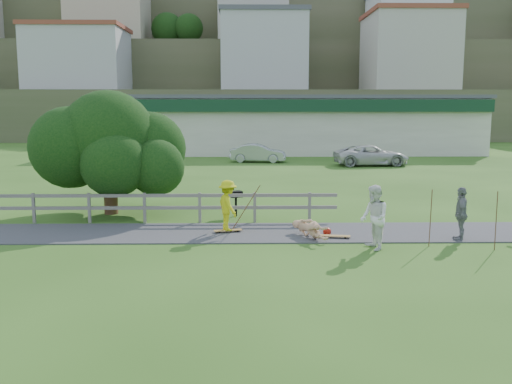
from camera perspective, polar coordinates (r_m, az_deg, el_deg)
The scene contains 19 objects.
ground at distance 17.62m, azimuth 0.04°, elevation -5.23°, with size 260.00×260.00×0.00m, color #2F5618.
path at distance 19.08m, azimuth -0.04°, elevation -4.09°, with size 34.00×3.00×0.04m, color #3D3D40.
fence at distance 21.15m, azimuth -12.74°, elevation -1.10°, with size 15.05×0.10×1.10m.
strip_mall at distance 52.25m, azimuth 3.76°, elevation 6.84°, with size 32.50×10.75×5.10m.
hillside at distance 108.89m, azimuth -0.86°, elevation 14.04°, with size 220.00×67.00×47.50m.
skater_rider at distance 18.94m, azimuth -2.83°, elevation -1.64°, with size 1.09×0.63×1.69m, color #CED013.
skater_fallen at distance 18.38m, azimuth 5.43°, elevation -3.67°, with size 1.73×0.42×0.63m, color tan.
spectator_a at distance 17.12m, azimuth 11.73°, elevation -2.53°, with size 0.93×0.73×1.92m, color white.
spectator_b at distance 19.00m, azimuth 19.80°, elevation -2.09°, with size 1.00×0.42×1.71m, color gray.
car_silver at distance 42.75m, azimuth 0.20°, elevation 3.91°, with size 1.45×4.15×1.37m, color #A8ABB0.
car_white at distance 41.12m, azimuth 11.46°, elevation 3.60°, with size 2.40×5.21×1.45m, color beige.
tree at distance 22.93m, azimuth -14.45°, elevation 2.92°, with size 5.97×5.97×4.09m, color black, non-canonical shape.
bbq at distance 21.93m, azimuth -2.02°, elevation -1.17°, with size 0.45×0.34×0.98m, color black, non-canonical shape.
longboard_rider at distance 19.10m, azimuth -2.81°, elevation -3.98°, with size 0.94×0.23×0.10m, color olive, non-canonical shape.
longboard_fallen at distance 18.45m, azimuth 7.93°, elevation -4.51°, with size 0.95×0.23×0.11m, color olive, non-canonical shape.
helmet at distance 18.84m, azimuth 7.12°, elevation -3.96°, with size 0.27×0.27×0.27m, color #A81A0B.
pole_rider at distance 19.31m, azimuth -1.02°, elevation -1.20°, with size 0.03×0.03×1.85m, color brown.
pole_spec_left at distance 17.96m, azimuth 17.06°, elevation -2.51°, with size 0.03×0.03×1.74m, color brown.
pole_spec_right at distance 18.13m, azimuth 22.88°, elevation -2.69°, with size 0.03×0.03×1.76m, color brown.
Camera 1 is at (-0.31, -17.10, 4.24)m, focal length 40.00 mm.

